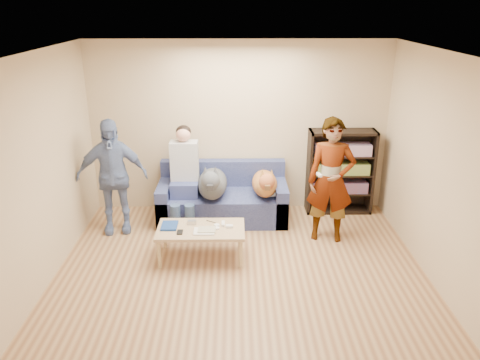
{
  "coord_description": "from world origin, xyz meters",
  "views": [
    {
      "loc": [
        -0.06,
        -4.4,
        3.1
      ],
      "look_at": [
        0.0,
        1.2,
        0.95
      ],
      "focal_mm": 35.0,
      "sensor_mm": 36.0,
      "label": 1
    }
  ],
  "objects_px": {
    "dog_gray": "(212,183)",
    "coffee_table": "(201,231)",
    "sofa": "(223,200)",
    "dog_tan": "(265,184)",
    "person_seated": "(184,173)",
    "bookshelf": "(340,170)",
    "person_standing_left": "(112,177)",
    "camera_silver": "(192,222)",
    "person_standing_right": "(331,181)",
    "notebook_blue": "(169,226)"
  },
  "relations": [
    {
      "from": "dog_gray",
      "to": "coffee_table",
      "type": "xyz_separation_m",
      "value": [
        -0.11,
        -0.97,
        -0.27
      ]
    },
    {
      "from": "sofa",
      "to": "dog_tan",
      "type": "relative_size",
      "value": 1.66
    },
    {
      "from": "person_seated",
      "to": "bookshelf",
      "type": "bearing_deg",
      "value": 8.72
    },
    {
      "from": "dog_tan",
      "to": "sofa",
      "type": "bearing_deg",
      "value": 164.75
    },
    {
      "from": "person_standing_left",
      "to": "camera_silver",
      "type": "xyz_separation_m",
      "value": [
        1.15,
        -0.68,
        -0.38
      ]
    },
    {
      "from": "dog_gray",
      "to": "bookshelf",
      "type": "distance_m",
      "value": 2.0
    },
    {
      "from": "camera_silver",
      "to": "sofa",
      "type": "bearing_deg",
      "value": 71.27
    },
    {
      "from": "person_standing_right",
      "to": "coffee_table",
      "type": "height_order",
      "value": "person_standing_right"
    },
    {
      "from": "bookshelf",
      "to": "person_standing_right",
      "type": "bearing_deg",
      "value": -109.91
    },
    {
      "from": "person_standing_left",
      "to": "camera_silver",
      "type": "distance_m",
      "value": 1.39
    },
    {
      "from": "person_standing_right",
      "to": "notebook_blue",
      "type": "bearing_deg",
      "value": -158.25
    },
    {
      "from": "camera_silver",
      "to": "sofa",
      "type": "relative_size",
      "value": 0.06
    },
    {
      "from": "dog_gray",
      "to": "dog_tan",
      "type": "height_order",
      "value": "dog_gray"
    },
    {
      "from": "person_standing_right",
      "to": "person_standing_left",
      "type": "distance_m",
      "value": 3.0
    },
    {
      "from": "notebook_blue",
      "to": "person_standing_left",
      "type": "bearing_deg",
      "value": 139.3
    },
    {
      "from": "coffee_table",
      "to": "person_seated",
      "type": "bearing_deg",
      "value": 105.64
    },
    {
      "from": "sofa",
      "to": "person_seated",
      "type": "distance_m",
      "value": 0.75
    },
    {
      "from": "notebook_blue",
      "to": "dog_tan",
      "type": "bearing_deg",
      "value": 37.82
    },
    {
      "from": "person_standing_left",
      "to": "bookshelf",
      "type": "relative_size",
      "value": 1.26
    },
    {
      "from": "coffee_table",
      "to": "bookshelf",
      "type": "bearing_deg",
      "value": 35.11
    },
    {
      "from": "sofa",
      "to": "dog_tan",
      "type": "bearing_deg",
      "value": -15.25
    },
    {
      "from": "dog_tan",
      "to": "bookshelf",
      "type": "xyz_separation_m",
      "value": [
        1.18,
        0.4,
        0.06
      ]
    },
    {
      "from": "person_standing_left",
      "to": "notebook_blue",
      "type": "bearing_deg",
      "value": -49.72
    },
    {
      "from": "camera_silver",
      "to": "dog_tan",
      "type": "bearing_deg",
      "value": 42.77
    },
    {
      "from": "coffee_table",
      "to": "bookshelf",
      "type": "xyz_separation_m",
      "value": [
        2.05,
        1.44,
        0.31
      ]
    },
    {
      "from": "camera_silver",
      "to": "dog_tan",
      "type": "distance_m",
      "value": 1.36
    },
    {
      "from": "camera_silver",
      "to": "bookshelf",
      "type": "xyz_separation_m",
      "value": [
        2.17,
        1.32,
        0.23
      ]
    },
    {
      "from": "person_standing_right",
      "to": "dog_gray",
      "type": "relative_size",
      "value": 1.36
    },
    {
      "from": "camera_silver",
      "to": "coffee_table",
      "type": "xyz_separation_m",
      "value": [
        0.12,
        -0.12,
        -0.07
      ]
    },
    {
      "from": "bookshelf",
      "to": "dog_tan",
      "type": "bearing_deg",
      "value": -161.08
    },
    {
      "from": "person_seated",
      "to": "coffee_table",
      "type": "height_order",
      "value": "person_seated"
    },
    {
      "from": "notebook_blue",
      "to": "sofa",
      "type": "height_order",
      "value": "sofa"
    },
    {
      "from": "dog_tan",
      "to": "coffee_table",
      "type": "bearing_deg",
      "value": -130.04
    },
    {
      "from": "notebook_blue",
      "to": "person_seated",
      "type": "bearing_deg",
      "value": 84.58
    },
    {
      "from": "notebook_blue",
      "to": "camera_silver",
      "type": "relative_size",
      "value": 2.36
    },
    {
      "from": "camera_silver",
      "to": "notebook_blue",
      "type": "bearing_deg",
      "value": -165.96
    },
    {
      "from": "camera_silver",
      "to": "coffee_table",
      "type": "distance_m",
      "value": 0.18
    },
    {
      "from": "person_seated",
      "to": "camera_silver",
      "type": "bearing_deg",
      "value": -79.25
    },
    {
      "from": "notebook_blue",
      "to": "camera_silver",
      "type": "bearing_deg",
      "value": 14.04
    },
    {
      "from": "person_standing_left",
      "to": "coffee_table",
      "type": "bearing_deg",
      "value": -41.18
    },
    {
      "from": "person_standing_left",
      "to": "person_seated",
      "type": "distance_m",
      "value": 1.01
    },
    {
      "from": "coffee_table",
      "to": "dog_gray",
      "type": "bearing_deg",
      "value": 83.84
    },
    {
      "from": "person_standing_left",
      "to": "dog_tan",
      "type": "height_order",
      "value": "person_standing_left"
    },
    {
      "from": "bookshelf",
      "to": "sofa",
      "type": "bearing_deg",
      "value": -172.6
    },
    {
      "from": "person_standing_left",
      "to": "dog_tan",
      "type": "bearing_deg",
      "value": -2.69
    },
    {
      "from": "person_seated",
      "to": "dog_tan",
      "type": "bearing_deg",
      "value": -2.1
    },
    {
      "from": "camera_silver",
      "to": "sofa",
      "type": "distance_m",
      "value": 1.16
    },
    {
      "from": "camera_silver",
      "to": "person_seated",
      "type": "xyz_separation_m",
      "value": [
        -0.18,
        0.96,
        0.33
      ]
    },
    {
      "from": "person_standing_left",
      "to": "bookshelf",
      "type": "height_order",
      "value": "person_standing_left"
    },
    {
      "from": "dog_gray",
      "to": "bookshelf",
      "type": "height_order",
      "value": "bookshelf"
    }
  ]
}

